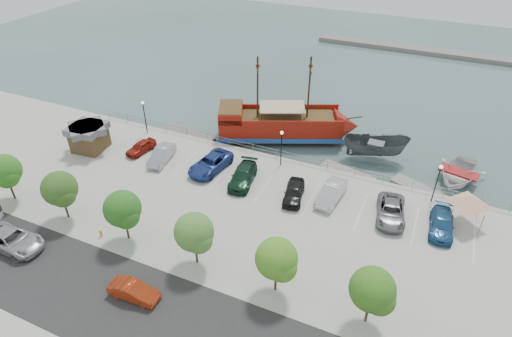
% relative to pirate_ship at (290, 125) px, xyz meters
% --- Properties ---
extents(ground, '(160.00, 160.00, 0.00)m').
position_rel_pirate_ship_xyz_m(ground, '(1.70, -14.08, -1.88)').
color(ground, '#36504C').
extents(street, '(100.00, 8.00, 0.04)m').
position_rel_pirate_ship_xyz_m(street, '(1.70, -30.08, -0.87)').
color(street, '#242424').
rests_on(street, land_slab).
extents(sidewalk, '(100.00, 4.00, 0.05)m').
position_rel_pirate_ship_xyz_m(sidewalk, '(1.70, -24.08, -0.86)').
color(sidewalk, '#A1A08E').
rests_on(sidewalk, land_slab).
extents(seawall_railing, '(50.00, 0.06, 1.00)m').
position_rel_pirate_ship_xyz_m(seawall_railing, '(1.70, -6.28, -0.35)').
color(seawall_railing, slate).
rests_on(seawall_railing, land_slab).
extents(far_shore, '(40.00, 3.00, 0.80)m').
position_rel_pirate_ship_xyz_m(far_shore, '(11.70, 40.92, -1.48)').
color(far_shore, slate).
rests_on(far_shore, ground).
extents(pirate_ship, '(17.89, 11.35, 11.20)m').
position_rel_pirate_ship_xyz_m(pirate_ship, '(0.00, 0.00, 0.00)').
color(pirate_ship, maroon).
rests_on(pirate_ship, ground).
extents(patrol_boat, '(7.95, 4.81, 2.89)m').
position_rel_pirate_ship_xyz_m(patrol_boat, '(10.76, -0.53, -0.43)').
color(patrol_boat, '#44484B').
rests_on(patrol_boat, ground).
extents(speedboat, '(6.47, 7.97, 1.45)m').
position_rel_pirate_ship_xyz_m(speedboat, '(19.93, -1.19, -1.15)').
color(speedboat, silver).
rests_on(speedboat, ground).
extents(dock_west, '(7.81, 3.05, 0.43)m').
position_rel_pirate_ship_xyz_m(dock_west, '(-12.21, -4.88, -1.66)').
color(dock_west, slate).
rests_on(dock_west, ground).
extents(dock_mid, '(6.46, 3.26, 0.35)m').
position_rel_pirate_ship_xyz_m(dock_mid, '(8.70, -4.88, -1.70)').
color(dock_mid, gray).
rests_on(dock_mid, ground).
extents(dock_east, '(6.57, 4.17, 0.36)m').
position_rel_pirate_ship_xyz_m(dock_east, '(16.58, -4.88, -1.69)').
color(dock_east, gray).
rests_on(dock_east, ground).
extents(shed, '(4.12, 4.12, 3.10)m').
position_rel_pirate_ship_xyz_m(shed, '(-19.96, -13.50, 0.78)').
color(shed, '#523C23').
rests_on(shed, land_slab).
extents(canopy_tent, '(4.36, 4.36, 3.45)m').
position_rel_pirate_ship_xyz_m(canopy_tent, '(20.63, -9.61, 2.13)').
color(canopy_tent, slate).
rests_on(canopy_tent, land_slab).
extents(street_van, '(5.81, 2.69, 1.61)m').
position_rel_pirate_ship_xyz_m(street_van, '(-14.72, -28.97, -0.07)').
color(street_van, '#9DA1A4').
rests_on(street_van, street).
extents(street_sedan, '(4.08, 1.60, 1.32)m').
position_rel_pirate_ship_xyz_m(street_sedan, '(-1.82, -29.12, -0.21)').
color(street_sedan, '#A72E11').
rests_on(street_sedan, street).
extents(fire_hydrant, '(0.25, 0.25, 0.71)m').
position_rel_pirate_ship_xyz_m(fire_hydrant, '(-8.68, -24.88, -0.49)').
color(fire_hydrant, '#C3950E').
rests_on(fire_hydrant, sidewalk).
extents(lamp_post_left, '(0.36, 0.36, 4.28)m').
position_rel_pirate_ship_xyz_m(lamp_post_left, '(-16.30, -7.58, 2.06)').
color(lamp_post_left, black).
rests_on(lamp_post_left, land_slab).
extents(lamp_post_mid, '(0.36, 0.36, 4.28)m').
position_rel_pirate_ship_xyz_m(lamp_post_mid, '(1.70, -7.58, 2.06)').
color(lamp_post_mid, black).
rests_on(lamp_post_mid, land_slab).
extents(lamp_post_right, '(0.36, 0.36, 4.28)m').
position_rel_pirate_ship_xyz_m(lamp_post_right, '(17.70, -7.58, 2.06)').
color(lamp_post_right, black).
rests_on(lamp_post_right, land_slab).
extents(tree_a, '(3.30, 3.20, 5.00)m').
position_rel_pirate_ship_xyz_m(tree_a, '(-20.16, -24.16, 2.42)').
color(tree_a, '#473321').
rests_on(tree_a, sidewalk).
extents(tree_b, '(3.30, 3.20, 5.00)m').
position_rel_pirate_ship_xyz_m(tree_b, '(-13.16, -24.16, 2.42)').
color(tree_b, '#473321').
rests_on(tree_b, sidewalk).
extents(tree_c, '(3.30, 3.20, 5.00)m').
position_rel_pirate_ship_xyz_m(tree_c, '(-6.16, -24.16, 2.42)').
color(tree_c, '#473321').
rests_on(tree_c, sidewalk).
extents(tree_d, '(3.30, 3.20, 5.00)m').
position_rel_pirate_ship_xyz_m(tree_d, '(0.84, -24.16, 2.42)').
color(tree_d, '#473321').
rests_on(tree_d, sidewalk).
extents(tree_e, '(3.30, 3.20, 5.00)m').
position_rel_pirate_ship_xyz_m(tree_e, '(7.84, -24.16, 2.42)').
color(tree_e, '#473321').
rests_on(tree_e, sidewalk).
extents(tree_f, '(3.30, 3.20, 5.00)m').
position_rel_pirate_ship_xyz_m(tree_f, '(14.84, -24.16, 2.42)').
color(tree_f, '#473321').
rests_on(tree_f, sidewalk).
extents(parked_car_a, '(2.22, 4.13, 1.34)m').
position_rel_pirate_ship_xyz_m(parked_car_a, '(-14.13, -11.68, -0.21)').
color(parked_car_a, maroon).
rests_on(parked_car_a, land_slab).
extents(parked_car_b, '(2.38, 4.87, 1.54)m').
position_rel_pirate_ship_xyz_m(parked_car_b, '(-10.84, -12.27, -0.11)').
color(parked_car_b, '#A4A7AE').
rests_on(parked_car_b, land_slab).
extents(parked_car_c, '(3.44, 6.14, 1.62)m').
position_rel_pirate_ship_xyz_m(parked_car_c, '(-4.94, -11.62, -0.07)').
color(parked_car_c, navy).
rests_on(parked_car_c, land_slab).
extents(parked_car_d, '(3.04, 5.66, 1.56)m').
position_rel_pirate_ship_xyz_m(parked_car_d, '(-0.72, -12.27, -0.10)').
color(parked_car_d, '#13321F').
rests_on(parked_car_d, land_slab).
extents(parked_car_e, '(2.64, 4.78, 1.54)m').
position_rel_pirate_ship_xyz_m(parked_car_e, '(5.07, -12.69, -0.11)').
color(parked_car_e, black).
rests_on(parked_car_e, land_slab).
extents(parked_car_f, '(2.22, 5.12, 1.64)m').
position_rel_pirate_ship_xyz_m(parked_car_f, '(8.50, -11.34, -0.06)').
color(parked_car_f, silver).
rests_on(parked_car_f, land_slab).
extents(parked_car_g, '(3.31, 5.75, 1.51)m').
position_rel_pirate_ship_xyz_m(parked_car_g, '(14.36, -11.78, -0.12)').
color(parked_car_g, slate).
rests_on(parked_car_g, land_slab).
extents(parked_car_h, '(2.31, 5.10, 1.45)m').
position_rel_pirate_ship_xyz_m(parked_car_h, '(18.83, -11.68, -0.15)').
color(parked_car_h, '#22527E').
rests_on(parked_car_h, land_slab).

